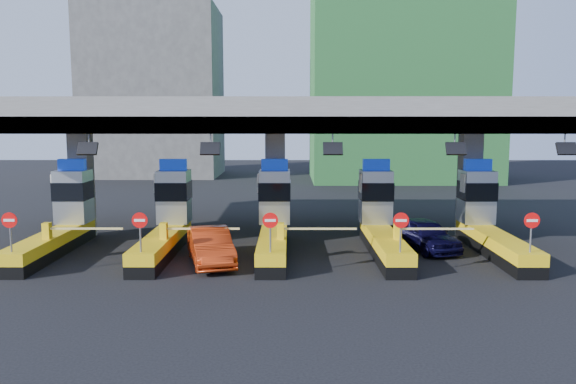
{
  "coord_description": "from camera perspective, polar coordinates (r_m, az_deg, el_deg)",
  "views": [
    {
      "loc": [
        0.74,
        -25.74,
        6.05
      ],
      "look_at": [
        0.66,
        0.0,
        2.75
      ],
      "focal_mm": 35.0,
      "sensor_mm": 36.0,
      "label": 1
    }
  ],
  "objects": [
    {
      "name": "toll_canopy",
      "position": [
        28.62,
        -1.32,
        7.47
      ],
      "size": [
        28.0,
        12.09,
        7.0
      ],
      "color": "slate",
      "rests_on": "ground"
    },
    {
      "name": "ground",
      "position": [
        26.45,
        -1.44,
        -5.91
      ],
      "size": [
        120.0,
        120.0,
        0.0
      ],
      "primitive_type": "plane",
      "color": "black",
      "rests_on": "ground"
    },
    {
      "name": "bg_building_scaffold",
      "position": [
        59.36,
        11.5,
        14.86
      ],
      "size": [
        18.0,
        12.0,
        28.0
      ],
      "primitive_type": "cube",
      "color": "#1E5926",
      "rests_on": "ground"
    },
    {
      "name": "van",
      "position": [
        27.09,
        13.75,
        -4.2
      ],
      "size": [
        2.93,
        4.68,
        1.48
      ],
      "primitive_type": "imported",
      "rotation": [
        0.0,
        0.0,
        0.29
      ],
      "color": "black",
      "rests_on": "ground"
    },
    {
      "name": "red_car",
      "position": [
        24.08,
        -7.88,
        -5.47
      ],
      "size": [
        2.74,
        4.82,
        1.5
      ],
      "primitive_type": "imported",
      "rotation": [
        0.0,
        0.0,
        0.27
      ],
      "color": "#AF2D0D",
      "rests_on": "ground"
    },
    {
      "name": "toll_lane_center",
      "position": [
        26.44,
        -1.43,
        -2.83
      ],
      "size": [
        4.43,
        8.0,
        4.16
      ],
      "color": "black",
      "rests_on": "ground"
    },
    {
      "name": "toll_lane_far_right",
      "position": [
        28.01,
        19.5,
        -2.68
      ],
      "size": [
        4.43,
        8.0,
        4.16
      ],
      "color": "black",
      "rests_on": "ground"
    },
    {
      "name": "toll_lane_left",
      "position": [
        27.05,
        -12.09,
        -2.76
      ],
      "size": [
        4.43,
        8.0,
        4.16
      ],
      "color": "black",
      "rests_on": "ground"
    },
    {
      "name": "toll_lane_right",
      "position": [
        26.77,
        9.34,
        -2.8
      ],
      "size": [
        4.43,
        8.0,
        4.16
      ],
      "color": "black",
      "rests_on": "ground"
    },
    {
      "name": "bg_building_concrete",
      "position": [
        63.55,
        -13.44,
        9.77
      ],
      "size": [
        14.0,
        10.0,
        18.0
      ],
      "primitive_type": "cube",
      "color": "#4C4C49",
      "rests_on": "ground"
    },
    {
      "name": "toll_lane_far_left",
      "position": [
        28.53,
        -21.96,
        -2.61
      ],
      "size": [
        4.43,
        8.0,
        4.16
      ],
      "color": "black",
      "rests_on": "ground"
    }
  ]
}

